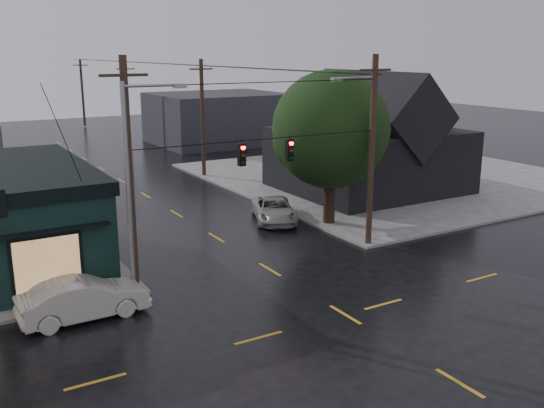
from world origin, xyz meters
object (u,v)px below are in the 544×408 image
utility_pole_nw (136,293)px  sedan_cream (84,299)px  corner_tree (331,130)px  suv_silver (274,210)px  utility_pole_ne (368,245)px

utility_pole_nw → sedan_cream: size_ratio=2.03×
corner_tree → utility_pole_nw: 15.41m
utility_pole_nw → sedan_cream: 3.11m
corner_tree → utility_pole_nw: (-13.57, -4.44, -5.78)m
corner_tree → sedan_cream: size_ratio=1.83×
suv_silver → utility_pole_ne: bearing=-52.1°
utility_pole_nw → corner_tree: bearing=18.1°
corner_tree → sedan_cream: 17.92m
utility_pole_ne → sedan_cream: bearing=-174.5°
sedan_cream → suv_silver: bearing=-59.8°
corner_tree → suv_silver: (-2.46, 2.41, -5.07)m
corner_tree → utility_pole_nw: size_ratio=0.90×
utility_pole_nw → sedan_cream: bearing=-150.0°
utility_pole_ne → sedan_cream: size_ratio=2.03×
utility_pole_ne → sedan_cream: utility_pole_ne is taller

